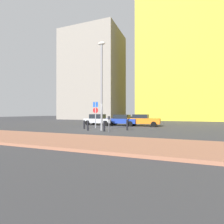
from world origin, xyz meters
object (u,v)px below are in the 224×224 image
at_px(parking_sign_post, 95,112).
at_px(parking_meter, 109,122).
at_px(parked_car_silver, 99,120).
at_px(traffic_bollard_mid, 104,126).
at_px(traffic_bollard_far, 88,126).
at_px(parked_car_orange, 142,120).
at_px(traffic_bollard_edge, 84,125).
at_px(street_lamp, 102,79).
at_px(parked_car_blue, 122,120).
at_px(traffic_bollard_near, 127,125).

relative_size(parking_sign_post, parking_meter, 2.10).
distance_m(parked_car_silver, parking_meter, 8.80).
distance_m(parked_car_silver, traffic_bollard_mid, 8.16).
distance_m(parking_meter, traffic_bollard_far, 2.36).
height_order(parking_meter, traffic_bollard_far, parking_meter).
xyz_separation_m(parked_car_orange, traffic_bollard_edge, (-4.90, -5.87, -0.31)).
height_order(street_lamp, traffic_bollard_edge, street_lamp).
height_order(parked_car_silver, parked_car_orange, parked_car_silver).
relative_size(parking_meter, traffic_bollard_far, 1.44).
bearing_deg(parked_car_blue, traffic_bollard_mid, -85.43).
relative_size(parked_car_blue, parking_sign_post, 1.41).
height_order(traffic_bollard_near, traffic_bollard_far, traffic_bollard_near).
bearing_deg(traffic_bollard_edge, traffic_bollard_mid, -26.96).
bearing_deg(traffic_bollard_near, parked_car_silver, 135.06).
xyz_separation_m(parking_sign_post, traffic_bollard_near, (3.88, -1.11, -1.29)).
bearing_deg(traffic_bollard_mid, parking_meter, -32.24).
bearing_deg(parking_meter, traffic_bollard_mid, 147.76).
bearing_deg(street_lamp, traffic_bollard_mid, -47.88).
xyz_separation_m(parked_car_silver, street_lamp, (3.38, -6.62, 4.06)).
distance_m(parked_car_silver, traffic_bollard_near, 7.84).
bearing_deg(parking_meter, street_lamp, 139.89).
relative_size(parked_car_blue, parked_car_orange, 0.95).
height_order(parked_car_silver, traffic_bollard_edge, parked_car_silver).
xyz_separation_m(parking_meter, traffic_bollard_mid, (-0.62, 0.39, -0.41)).
xyz_separation_m(parking_sign_post, parking_meter, (2.83, -3.13, -0.92)).
bearing_deg(street_lamp, parking_sign_post, 128.14).
bearing_deg(traffic_bollard_edge, parking_sign_post, 62.30).
xyz_separation_m(parking_meter, traffic_bollard_edge, (-3.50, 1.86, -0.44)).
xyz_separation_m(parked_car_orange, traffic_bollard_mid, (-2.02, -7.34, -0.28)).
distance_m(street_lamp, traffic_bollard_far, 4.51).
bearing_deg(parking_sign_post, traffic_bollard_edge, -117.70).
bearing_deg(traffic_bollard_far, traffic_bollard_edge, 130.43).
bearing_deg(parked_car_blue, traffic_bollard_edge, -111.95).
bearing_deg(parking_sign_post, traffic_bollard_far, -78.56).
xyz_separation_m(traffic_bollard_near, traffic_bollard_mid, (-1.67, -1.63, -0.03)).
height_order(parked_car_orange, traffic_bollard_far, parked_car_orange).
xyz_separation_m(parking_meter, traffic_bollard_far, (-2.29, 0.43, -0.41)).
relative_size(street_lamp, traffic_bollard_far, 8.73).
height_order(street_lamp, traffic_bollard_far, street_lamp).
distance_m(parked_car_silver, parked_car_orange, 5.90).
relative_size(traffic_bollard_mid, traffic_bollard_edge, 1.07).
relative_size(parked_car_silver, traffic_bollard_near, 4.11).
distance_m(parked_car_silver, street_lamp, 8.47).
xyz_separation_m(parked_car_orange, street_lamp, (-2.51, -6.79, 4.04)).
bearing_deg(street_lamp, parking_meter, -40.11).
bearing_deg(parked_car_orange, traffic_bollard_edge, -129.83).
distance_m(parking_sign_post, traffic_bollard_edge, 1.98).
relative_size(traffic_bollard_far, traffic_bollard_edge, 1.07).
height_order(parked_car_blue, parked_car_orange, parked_car_orange).
bearing_deg(street_lamp, traffic_bollard_near, 26.60).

